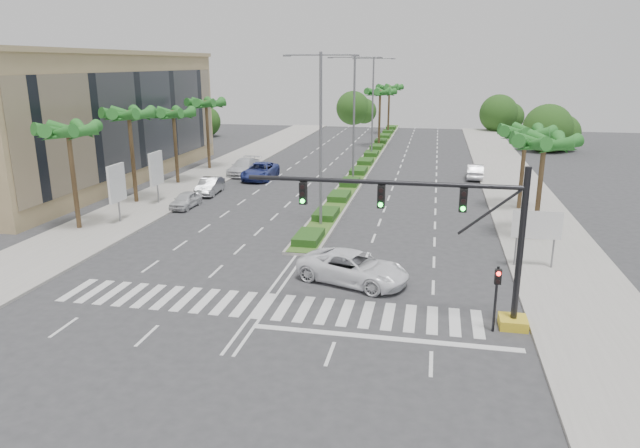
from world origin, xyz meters
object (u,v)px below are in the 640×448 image
(car_parked_a, at_px, (186,200))
(car_parked_c, at_px, (260,171))
(car_right, at_px, (475,171))
(car_crossing, at_px, (353,268))
(car_parked_d, at_px, (244,167))
(car_parked_b, at_px, (210,186))

(car_parked_a, relative_size, car_parked_c, 0.63)
(car_parked_a, xyz_separation_m, car_right, (23.60, 16.98, 0.11))
(car_parked_c, height_order, car_right, car_parked_c)
(car_crossing, distance_m, car_right, 31.46)
(car_parked_d, height_order, car_right, car_parked_d)
(car_parked_a, bearing_deg, car_parked_d, 90.82)
(car_parked_b, bearing_deg, car_parked_a, -94.10)
(car_parked_c, bearing_deg, car_crossing, -63.58)
(car_parked_b, xyz_separation_m, car_parked_d, (0.04, 9.35, 0.09))
(car_parked_b, height_order, car_crossing, car_crossing)
(car_parked_b, relative_size, car_parked_d, 0.78)
(car_parked_b, xyz_separation_m, car_right, (23.60, 11.86, 0.01))
(car_right, bearing_deg, car_parked_a, 39.02)
(car_parked_c, bearing_deg, car_parked_d, 139.79)
(car_parked_b, height_order, car_right, car_right)
(car_parked_a, xyz_separation_m, car_crossing, (15.60, -13.44, 0.19))
(car_parked_a, height_order, car_crossing, car_crossing)
(car_parked_a, relative_size, car_crossing, 0.63)
(car_parked_a, relative_size, car_parked_b, 0.85)
(car_parked_a, distance_m, car_crossing, 20.59)
(car_parked_b, relative_size, car_right, 0.98)
(car_crossing, bearing_deg, car_parked_c, 46.14)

